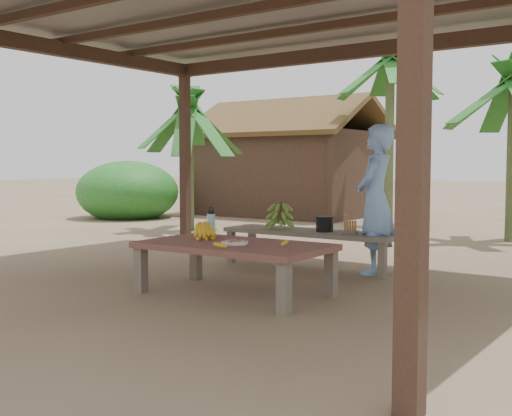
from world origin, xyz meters
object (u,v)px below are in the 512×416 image
Objects in this scene: ripe_banana_bunch at (200,230)px; water_flask at (211,225)px; work_table at (234,250)px; woman at (375,199)px; cooking_pot at (325,224)px; bench at (311,235)px; plate at (235,243)px.

water_flask reaches higher than ripe_banana_bunch.
woman is (0.60, 1.85, 0.42)m from work_table.
cooking_pot is at bearing 89.53° from work_table.
woman is (0.82, 0.05, 0.46)m from bench.
ripe_banana_bunch is (-0.26, -1.74, 0.20)m from bench.
bench is 0.24m from cooking_pot.
bench is at bearing 99.06° from plate.
woman is at bearing 56.26° from water_flask.
woman reaches higher than water_flask.
work_table is 1.07× the size of woman.
ripe_banana_bunch is (-0.48, 0.07, 0.16)m from work_table.
plate is 0.67m from water_flask.
cooking_pot is at bearing 73.89° from water_flask.
plate is at bearing -81.51° from bench.
bench is 1.77m from ripe_banana_bunch.
cooking_pot is (0.45, 1.56, -0.09)m from water_flask.
bench is 1.60m from water_flask.
water_flask is at bearing -106.11° from cooking_pot.
cooking_pot reaches higher than bench.
bench is 8.77× the size of plate.
water_flask is 1.63m from cooking_pot.
bench is 7.32× the size of ripe_banana_bunch.
ripe_banana_bunch is at bearing -37.73° from woman.
ripe_banana_bunch is 0.18× the size of woman.
work_table is 0.15m from plate.
work_table is at bearing -24.57° from woman.
bench is (-0.22, 1.80, -0.04)m from work_table.
ripe_banana_bunch reaches higher than bench.
bench is at bearing 81.60° from ripe_banana_bunch.
work_table reaches higher than bench.
woman is at bearing 2.87° from bench.
water_flask is at bearing 91.43° from ripe_banana_bunch.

